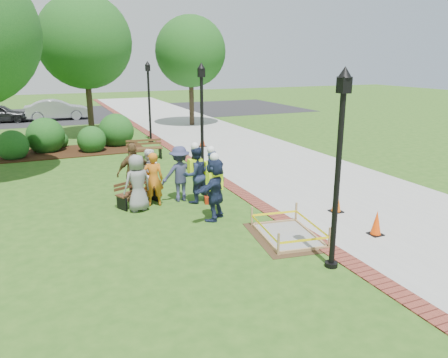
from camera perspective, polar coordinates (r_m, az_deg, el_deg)
name	(u,v)px	position (r m, az deg, el deg)	size (l,w,h in m)	color
ground	(225,228)	(11.81, 0.07, -6.38)	(100.00, 100.00, 0.00)	#285116
sidewalk	(237,146)	(22.56, 1.67, 4.30)	(6.00, 60.00, 0.02)	#9E9E99
brick_edging	(176,151)	(21.42, -6.25, 3.62)	(0.50, 60.00, 0.03)	maroon
mulch_bed	(70,151)	(22.53, -19.43, 3.43)	(7.00, 3.00, 0.05)	#381E0F
parking_lot	(94,114)	(37.57, -16.64, 8.18)	(36.00, 12.00, 0.01)	black
wet_concrete_pad	(288,228)	(11.28, 8.37, -6.36)	(2.00, 2.51, 0.55)	#47331E
bench_near	(138,197)	(13.77, -11.12, -2.37)	(1.47, 1.00, 0.76)	#4C311A
bench_far	(145,153)	(20.00, -10.30, 3.36)	(1.63, 0.69, 0.86)	brown
cone_front	(376,224)	(11.87, 19.29, -5.52)	(0.34, 0.34, 0.67)	black
cone_back	(337,202)	(13.25, 14.49, -2.87)	(0.35, 0.35, 0.70)	black
cone_far	(202,140)	(22.43, -2.85, 5.09)	(0.36, 0.36, 0.72)	black
toolbox	(212,200)	(13.71, -1.64, -2.75)	(0.44, 0.24, 0.22)	#A1240C
lamp_near	(339,156)	(9.21, 14.79, 2.93)	(0.28, 0.28, 4.26)	black
lamp_mid	(202,112)	(16.18, -2.91, 8.68)	(0.28, 0.28, 4.26)	black
lamp_far	(149,96)	(23.81, -9.78, 10.68)	(0.28, 0.28, 4.26)	black
tree_back	(85,42)	(26.07, -17.74, 16.69)	(5.10, 5.10, 7.81)	#3D2D1E
tree_right	(191,52)	(29.63, -4.38, 16.25)	(4.59, 4.59, 7.10)	#3D2D1E
shrub_a	(14,159)	(21.92, -25.72, 2.39)	(1.41, 1.41, 1.41)	#134315
shrub_b	(47,152)	(22.93, -22.08, 3.31)	(1.79, 1.79, 1.79)	#134315
shrub_c	(93,152)	(22.18, -16.78, 3.42)	(1.36, 1.36, 1.36)	#134315
shrub_d	(117,145)	(23.49, -13.78, 4.28)	(1.79, 1.79, 1.79)	#134315
shrub_e	(60,147)	(23.81, -20.61, 3.88)	(0.87, 0.87, 0.87)	#134315
casual_person_a	(137,183)	(13.10, -11.25, -0.53)	(0.62, 0.48, 1.70)	gray
casual_person_b	(153,179)	(13.47, -9.21, -0.05)	(0.60, 0.46, 1.67)	#C86717
casual_person_c	(149,174)	(14.27, -9.78, 0.70)	(0.59, 0.47, 1.61)	white
casual_person_d	(134,173)	(13.92, -11.66, 0.80)	(0.66, 0.47, 1.89)	brown
casual_person_e	(180,174)	(13.81, -5.79, 0.67)	(0.57, 0.37, 1.77)	#323559
hivis_worker_a	(215,187)	(12.14, -1.24, -1.02)	(0.66, 0.65, 1.92)	#1C2649
hivis_worker_b	(211,174)	(13.66, -1.70, 0.63)	(0.61, 0.50, 1.79)	#1A2E46
hivis_worker_c	(195,173)	(13.60, -3.78, 0.79)	(0.64, 0.50, 1.92)	#171F3D
parked_car_a	(1,123)	(34.80, -27.14, 6.58)	(4.31, 1.87, 1.41)	#27282A
parked_car_b	(58,120)	(34.70, -20.86, 7.24)	(4.89, 2.13, 1.59)	#B3B3B9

